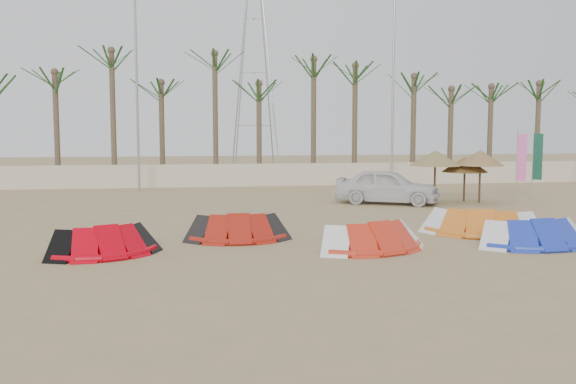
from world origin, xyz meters
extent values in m
plane|color=tan|center=(0.00, 0.00, 0.00)|extent=(120.00, 120.00, 0.00)
cube|color=beige|center=(0.00, 22.00, 0.65)|extent=(60.00, 0.30, 1.30)
cylinder|color=brown|center=(-4.00, 23.50, 3.25)|extent=(0.32, 0.32, 6.50)
ellipsoid|color=#194719|center=(-4.00, 23.50, 6.50)|extent=(4.00, 4.00, 2.40)
cylinder|color=brown|center=(6.00, 23.50, 3.25)|extent=(0.32, 0.32, 6.50)
ellipsoid|color=#194719|center=(6.00, 23.50, 6.50)|extent=(4.00, 4.00, 2.40)
cylinder|color=brown|center=(16.00, 23.50, 3.25)|extent=(0.32, 0.32, 6.50)
ellipsoid|color=#194719|center=(16.00, 23.50, 6.50)|extent=(4.00, 4.00, 2.40)
cylinder|color=#A5A8AD|center=(-6.00, 20.00, 5.50)|extent=(0.14, 0.14, 11.00)
cylinder|color=#A5A8AD|center=(8.00, 20.00, 5.50)|extent=(0.14, 0.14, 11.00)
cylinder|color=red|center=(-5.47, 2.51, 0.10)|extent=(2.52, 1.32, 0.20)
cube|color=black|center=(-6.68, 2.61, 0.25)|extent=(1.01, 1.25, 0.40)
cube|color=black|center=(-4.26, 2.61, 0.25)|extent=(1.01, 1.25, 0.40)
cylinder|color=#A81C10|center=(-1.79, 4.29, 0.10)|extent=(2.77, 0.27, 0.20)
cube|color=black|center=(-3.03, 4.39, 0.25)|extent=(0.63, 1.11, 0.40)
cube|color=black|center=(-0.54, 4.39, 0.25)|extent=(0.63, 1.11, 0.40)
cylinder|color=red|center=(1.89, 2.18, 0.10)|extent=(2.88, 1.28, 0.20)
cube|color=white|center=(0.54, 2.28, 0.25)|extent=(0.96, 1.24, 0.40)
cube|color=white|center=(3.25, 2.28, 0.25)|extent=(0.96, 1.24, 0.40)
cylinder|color=orange|center=(6.01, 4.24, 0.10)|extent=(3.09, 1.76, 0.20)
cube|color=white|center=(4.49, 4.34, 0.25)|extent=(1.04, 1.25, 0.40)
cube|color=white|center=(7.54, 4.34, 0.25)|extent=(1.04, 1.25, 0.40)
cylinder|color=#1E36C0|center=(6.69, 2.04, 0.10)|extent=(3.11, 0.44, 0.20)
cube|color=white|center=(5.30, 2.14, 0.25)|extent=(0.68, 1.14, 0.40)
cylinder|color=#4C331E|center=(7.83, 12.98, 1.14)|extent=(0.10, 0.10, 2.28)
cone|color=#A0894F|center=(7.83, 12.98, 2.03)|extent=(2.35, 2.35, 0.70)
cylinder|color=#4C331E|center=(9.76, 12.45, 1.15)|extent=(0.10, 0.10, 2.30)
cone|color=#A67D4C|center=(9.76, 12.45, 2.05)|extent=(2.12, 2.12, 0.70)
cylinder|color=#4C331E|center=(9.30, 13.07, 0.98)|extent=(0.10, 0.10, 1.97)
cone|color=olive|center=(9.30, 13.07, 1.72)|extent=(2.11, 2.11, 0.70)
cylinder|color=#A5A8AD|center=(11.48, 12.37, 1.65)|extent=(0.04, 0.04, 3.31)
cube|color=#F362BD|center=(11.70, 12.37, 2.05)|extent=(0.41, 0.13, 2.15)
cylinder|color=#A5A8AD|center=(12.60, 12.99, 1.66)|extent=(0.04, 0.04, 3.31)
cube|color=#114732|center=(12.82, 12.99, 2.05)|extent=(0.39, 0.19, 2.15)
imported|color=white|center=(5.50, 12.72, 0.78)|extent=(4.95, 3.71, 1.57)
camera|label=1|loc=(-3.09, -14.96, 3.49)|focal=40.00mm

